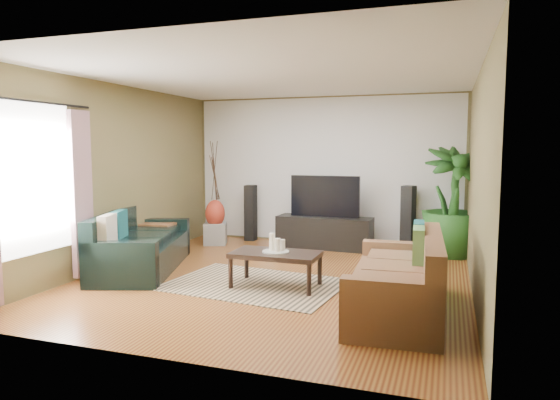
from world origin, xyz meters
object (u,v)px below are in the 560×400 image
at_px(television, 325,196).
at_px(side_table, 161,239).
at_px(tv_stand, 324,232).
at_px(potted_plant, 452,201).
at_px(speaker_left, 251,213).
at_px(sofa_right, 397,274).
at_px(sofa_left, 143,240).
at_px(pedestal, 215,234).
at_px(speaker_right, 408,218).
at_px(vase, 215,213).
at_px(coffee_table, 276,269).

distance_m(television, side_table, 2.89).
xyz_separation_m(tv_stand, potted_plant, (2.11, 0.05, 0.62)).
height_order(tv_stand, speaker_left, speaker_left).
distance_m(speaker_left, side_table, 1.97).
relative_size(sofa_right, television, 1.66).
height_order(television, speaker_left, television).
height_order(sofa_right, tv_stand, sofa_right).
relative_size(sofa_left, speaker_left, 2.09).
bearing_deg(sofa_right, pedestal, -131.80).
bearing_deg(tv_stand, speaker_right, 13.67).
relative_size(speaker_left, speaker_right, 0.95).
distance_m(pedestal, side_table, 1.24).
xyz_separation_m(potted_plant, vase, (-4.09, -0.35, -0.33)).
bearing_deg(sofa_right, coffee_table, -111.88).
relative_size(tv_stand, potted_plant, 0.93).
bearing_deg(vase, side_table, -109.47).
bearing_deg(sofa_right, side_table, -115.92).
relative_size(television, side_table, 2.23).
height_order(television, vase, television).
height_order(potted_plant, vase, potted_plant).
bearing_deg(speaker_left, vase, -128.54).
bearing_deg(vase, sofa_left, -94.50).
xyz_separation_m(speaker_right, potted_plant, (0.70, -0.23, 0.34)).
distance_m(sofa_left, speaker_left, 2.70).
height_order(coffee_table, speaker_right, speaker_right).
distance_m(tv_stand, speaker_right, 1.46).
bearing_deg(vase, television, 9.28).
distance_m(sofa_right, television, 3.56).
height_order(sofa_right, potted_plant, potted_plant).
bearing_deg(potted_plant, speaker_left, 176.43).
bearing_deg(side_table, vase, 70.53).
bearing_deg(side_table, speaker_right, 24.68).
height_order(tv_stand, television, television).
xyz_separation_m(coffee_table, speaker_right, (1.41, 2.88, 0.33)).
distance_m(television, pedestal, 2.13).
bearing_deg(sofa_left, coffee_table, -114.96).
relative_size(coffee_table, speaker_right, 0.98).
height_order(sofa_left, potted_plant, potted_plant).
bearing_deg(speaker_right, vase, -153.44).
bearing_deg(sofa_right, speaker_right, 179.48).
distance_m(sofa_right, side_table, 4.28).
relative_size(television, vase, 2.45).
bearing_deg(vase, pedestal, 0.00).
height_order(speaker_left, vase, speaker_left).
xyz_separation_m(speaker_left, pedestal, (-0.47, -0.57, -0.33)).
height_order(sofa_right, vase, sofa_right).
relative_size(coffee_table, speaker_left, 1.04).
height_order(tv_stand, vase, vase).
relative_size(coffee_table, side_table, 2.00).
bearing_deg(tv_stand, pedestal, -168.54).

